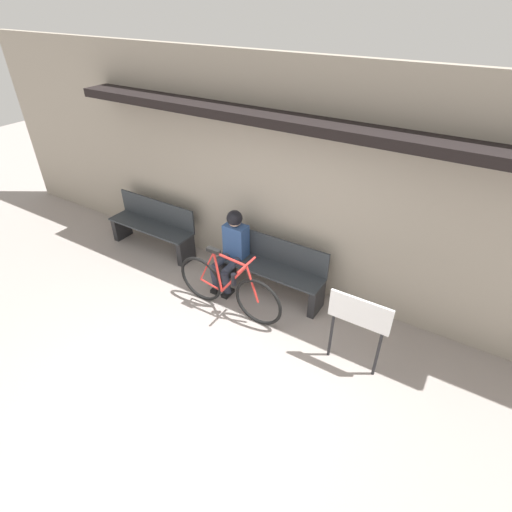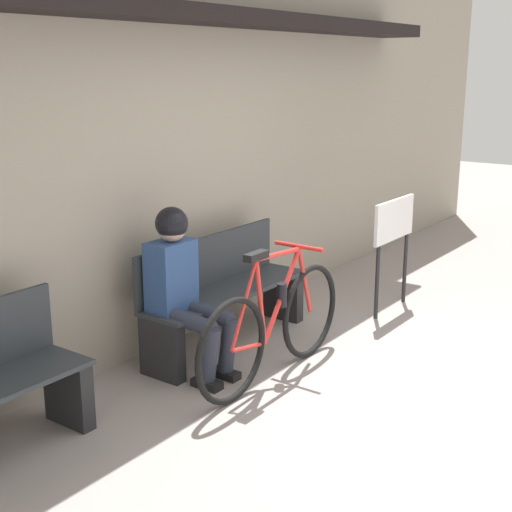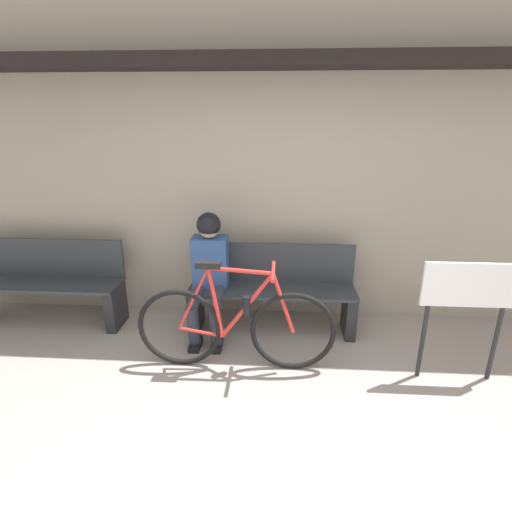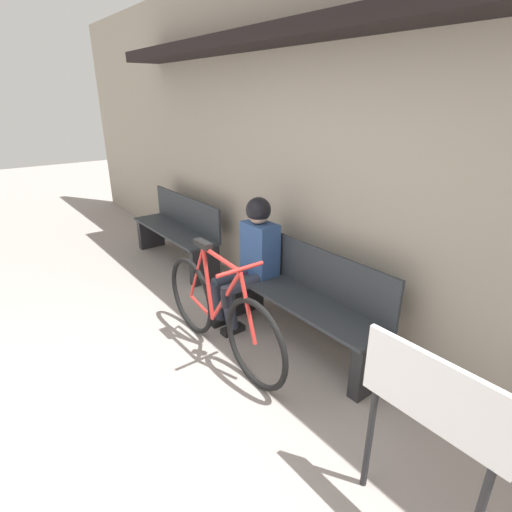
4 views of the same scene
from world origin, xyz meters
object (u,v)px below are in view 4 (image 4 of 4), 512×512
Objects in this scene: park_bench_far at (178,232)px; bicycle at (220,314)px; park_bench_near at (304,301)px; signboard at (431,410)px; person_seated at (252,252)px.

bicycle is at bearing -18.29° from park_bench_far.
park_bench_near is 2.34m from park_bench_far.
park_bench_near is 1.72m from signboard.
signboard is at bearing -0.96° from bicycle.
person_seated is at bearing -169.34° from park_bench_near.
signboard reaches higher than park_bench_near.
park_bench_far is at bearing 161.71° from bicycle.
bicycle is at bearing -60.90° from person_seated.
park_bench_near is 0.74m from bicycle.
person_seated is 0.75× the size of park_bench_far.
signboard is (1.53, -0.71, 0.34)m from park_bench_near.
person_seated reaches higher than park_bench_near.
person_seated is 1.19× the size of signboard.
signboard is (3.87, -0.71, 0.34)m from park_bench_far.
bicycle reaches higher than park_bench_far.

